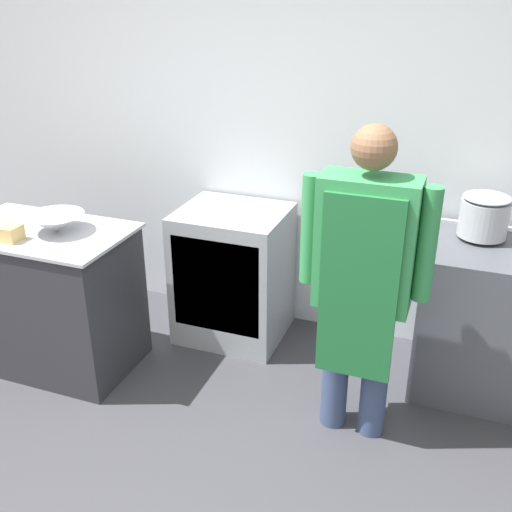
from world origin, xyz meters
TOP-DOWN VIEW (x-y plane):
  - wall_back at (0.00, 2.15)m, footprint 8.00×0.05m
  - prep_counter at (-1.31, 1.09)m, footprint 1.04×0.64m
  - stove at (1.34, 1.75)m, footprint 0.99×0.65m
  - fridge_unit at (-0.39, 1.80)m, footprint 0.69×0.60m
  - person_cook at (0.59, 1.11)m, footprint 0.65×0.24m
  - mixing_bowl at (-1.20, 1.10)m, footprint 0.33×0.33m
  - plastic_tub at (-1.36, 0.91)m, footprint 0.11×0.11m
  - stock_pot at (1.11, 1.86)m, footprint 0.27×0.27m

SIDE VIEW (x-z plane):
  - fridge_unit at x=-0.39m, z-range 0.00..0.90m
  - stove at x=1.34m, z-range -0.01..0.91m
  - prep_counter at x=-1.31m, z-range 0.00..0.91m
  - person_cook at x=0.59m, z-range 0.11..1.78m
  - plastic_tub at x=-1.36m, z-range 0.90..0.99m
  - mixing_bowl at x=-1.20m, z-range 0.90..1.01m
  - stock_pot at x=1.11m, z-range 0.92..1.17m
  - wall_back at x=0.00m, z-range 0.00..2.70m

